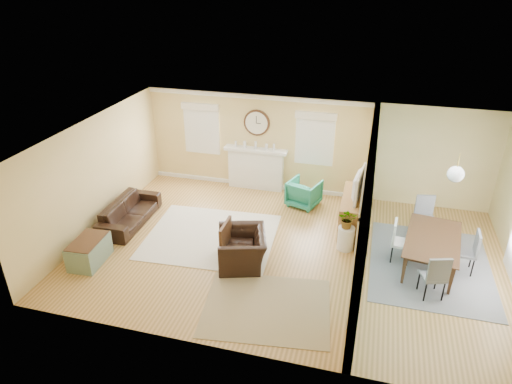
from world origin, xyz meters
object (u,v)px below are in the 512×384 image
at_px(eames_chair, 242,249).
at_px(credenza, 353,212).
at_px(dining_table, 432,252).
at_px(sofa, 129,212).
at_px(green_chair, 304,193).

distance_m(eames_chair, credenza, 2.94).
relative_size(credenza, dining_table, 0.86).
distance_m(sofa, dining_table, 6.84).
bearing_deg(green_chair, credenza, 166.38).
xyz_separation_m(credenza, dining_table, (1.70, -1.16, -0.07)).
xyz_separation_m(sofa, credenza, (5.14, 1.19, 0.12)).
xyz_separation_m(green_chair, credenza, (1.28, -0.78, 0.06)).
height_order(eames_chair, green_chair, eames_chair).
xyz_separation_m(eames_chair, credenza, (2.07, 2.09, 0.04)).
bearing_deg(sofa, green_chair, -64.30).
distance_m(green_chair, credenza, 1.50).
xyz_separation_m(eames_chair, green_chair, (0.79, 2.86, -0.01)).
bearing_deg(credenza, green_chair, 148.65).
bearing_deg(dining_table, sofa, 98.45).
height_order(credenza, dining_table, credenza).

